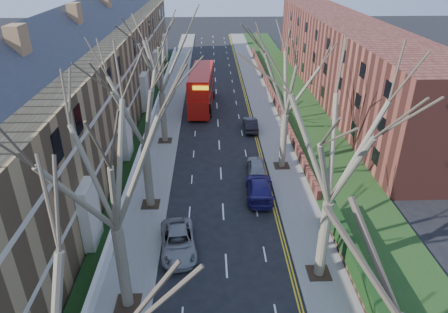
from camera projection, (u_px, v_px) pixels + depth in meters
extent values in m
cube|color=slate|center=(171.00, 106.00, 52.00)|extent=(3.00, 102.00, 0.12)
cube|color=slate|center=(263.00, 105.00, 52.38)|extent=(3.00, 102.00, 0.12)
cube|color=olive|center=(88.00, 88.00, 42.38)|extent=(9.00, 78.00, 10.00)
cube|color=#2F3139|center=(79.00, 30.00, 39.65)|extent=(4.67, 78.00, 4.67)
cube|color=beige|center=(132.00, 101.00, 43.21)|extent=(0.12, 78.00, 0.35)
cube|color=beige|center=(128.00, 69.00, 41.61)|extent=(0.12, 78.00, 0.35)
cube|color=brown|center=(345.00, 59.00, 54.06)|extent=(8.00, 54.00, 10.00)
cube|color=brown|center=(271.00, 91.00, 55.76)|extent=(0.35, 54.00, 0.90)
cube|color=white|center=(150.00, 126.00, 44.58)|extent=(0.30, 78.00, 1.00)
cube|color=#1C3B15|center=(297.00, 104.00, 52.49)|extent=(6.00, 102.00, 0.06)
cylinder|color=#675D49|center=(123.00, 268.00, 21.44)|extent=(0.64, 0.64, 5.25)
cube|color=#2D2116|center=(128.00, 303.00, 22.63)|extent=(1.40, 1.40, 0.05)
cylinder|color=#675D49|center=(148.00, 177.00, 30.37)|extent=(0.64, 0.64, 5.07)
cube|color=#2D2116|center=(151.00, 204.00, 31.52)|extent=(1.40, 1.40, 0.05)
cylinder|color=#675D49|center=(163.00, 118.00, 41.00)|extent=(0.60, 0.60, 5.25)
cube|color=#2D2116|center=(165.00, 141.00, 42.19)|extent=(1.40, 1.40, 0.05)
cylinder|color=#675D49|center=(323.00, 239.00, 23.58)|extent=(0.64, 0.64, 5.25)
cube|color=#2D2116|center=(319.00, 273.00, 24.77)|extent=(1.40, 1.40, 0.05)
cylinder|color=#675D49|center=(283.00, 141.00, 36.07)|extent=(0.60, 0.60, 5.07)
cube|color=#2D2116|center=(282.00, 166.00, 37.22)|extent=(1.40, 1.40, 0.05)
cube|color=#AF140C|center=(202.00, 96.00, 51.06)|extent=(3.31, 11.49, 2.27)
cube|color=#AF140C|center=(201.00, 80.00, 50.08)|extent=(3.27, 10.92, 2.06)
cube|color=black|center=(202.00, 93.00, 50.85)|extent=(3.27, 10.59, 0.93)
cube|color=black|center=(201.00, 79.00, 50.03)|extent=(3.26, 10.36, 0.93)
imported|color=gray|center=(178.00, 242.00, 26.58)|extent=(2.83, 5.18, 1.38)
imported|color=navy|center=(259.00, 188.00, 32.53)|extent=(2.44, 5.31, 1.50)
imported|color=gray|center=(257.00, 166.00, 35.94)|extent=(1.81, 4.14, 1.39)
imported|color=black|center=(250.00, 124.00, 44.77)|extent=(1.46, 4.15, 1.36)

